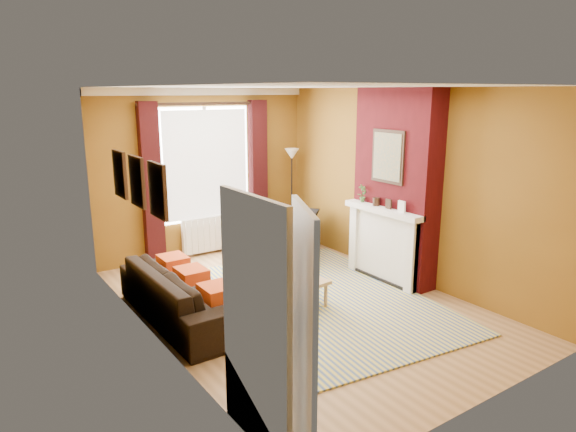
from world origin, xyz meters
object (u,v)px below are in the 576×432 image
Objects in this scene: coffee_table at (287,277)px; wicker_stool at (234,247)px; sofa at (184,293)px; armchair at (284,236)px; floor_lamp at (292,169)px.

coffee_table is 2.01m from wicker_stool.
sofa is 1.38m from coffee_table.
floor_lamp reaches higher than armchair.
armchair is 1.34m from floor_lamp.
wicker_stool is (1.64, 1.73, -0.13)m from sofa.
armchair is 0.67× the size of floor_lamp.
coffee_table is 2.94m from floor_lamp.
sofa is 1.94× the size of armchair.
floor_lamp is (1.62, 2.22, 1.04)m from coffee_table.
sofa is 1.29× the size of floor_lamp.
wicker_stool is at bearing 75.84° from coffee_table.
armchair reaches higher than coffee_table.
coffee_table is at bearing 14.05° from armchair.
floor_lamp reaches higher than coffee_table.
armchair is 2.91× the size of wicker_stool.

